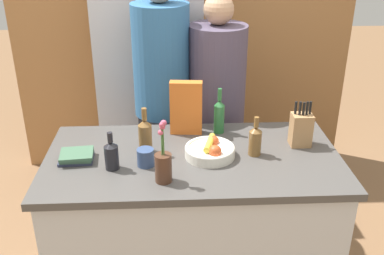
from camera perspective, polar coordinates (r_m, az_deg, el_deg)
name	(u,v)px	position (r m, az deg, el deg)	size (l,w,h in m)	color
kitchen_island	(193,223)	(2.65, 0.11, -12.01)	(1.58, 0.82, 0.88)	silver
back_wall_wood	(183,18)	(3.75, -1.17, 13.75)	(2.78, 0.12, 2.60)	#9E6B3D
refrigerator	(151,67)	(3.48, -5.28, 7.60)	(0.76, 0.63, 2.00)	#B7B7BC
fruit_bowl	(210,150)	(2.39, 2.34, -2.89)	(0.27, 0.27, 0.10)	silver
knife_block	(301,129)	(2.55, 13.67, -0.18)	(0.11, 0.09, 0.26)	#A87A4C
flower_vase	(163,165)	(2.15, -3.67, -4.74)	(0.08, 0.08, 0.32)	#4C2D1E
cereal_box	(186,108)	(2.60, -0.76, 2.51)	(0.19, 0.08, 0.32)	orange
coffee_mug	(146,157)	(2.31, -5.92, -3.75)	(0.09, 0.12, 0.09)	#334770
book_stack	(77,156)	(2.43, -14.44, -3.57)	(0.19, 0.16, 0.05)	#2D334C
bottle_oil	(145,135)	(2.41, -5.97, -0.97)	(0.07, 0.07, 0.26)	brown
bottle_vinegar	(255,140)	(2.40, 8.04, -1.61)	(0.07, 0.07, 0.22)	brown
bottle_wine	(111,155)	(2.29, -10.19, -3.40)	(0.07, 0.07, 0.20)	black
bottle_water	(219,115)	(2.63, 3.47, 1.55)	(0.06, 0.06, 0.27)	#286633
person_at_sink	(162,92)	(2.96, -3.82, 4.52)	(0.36, 0.36, 1.78)	#383842
person_in_blue	(216,104)	(3.01, 3.12, 2.95)	(0.37, 0.37, 1.63)	#383842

